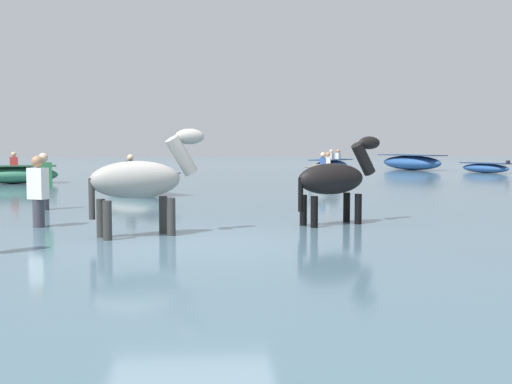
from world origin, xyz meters
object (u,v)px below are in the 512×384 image
(boat_near_port, at_px, (485,168))
(boat_mid_channel, at_px, (14,174))
(person_wading_close, at_px, (38,200))
(boat_distant_east, at_px, (324,174))
(boat_mid_outer, at_px, (331,166))
(person_wading_mid, at_px, (44,188))
(horse_lead_black, at_px, (335,181))
(boat_distant_west, at_px, (136,182))
(horse_trailing_grey, at_px, (141,183))
(boat_near_starboard, at_px, (411,162))

(boat_near_port, bearing_deg, boat_mid_channel, -161.90)
(boat_mid_channel, bearing_deg, person_wading_close, -72.99)
(boat_distant_east, xyz_separation_m, person_wading_close, (-7.14, -11.34, 0.14))
(boat_mid_outer, distance_m, boat_distant_east, 8.93)
(boat_mid_outer, xyz_separation_m, person_wading_mid, (-9.73, -17.04, 0.15))
(horse_lead_black, relative_size, boat_mid_channel, 0.62)
(boat_distant_east, relative_size, boat_near_port, 1.26)
(horse_lead_black, height_order, boat_distant_east, horse_lead_black)
(boat_mid_outer, bearing_deg, boat_distant_west, -122.62)
(boat_near_port, xyz_separation_m, person_wading_close, (-16.43, -18.97, 0.24))
(horse_trailing_grey, height_order, boat_mid_outer, horse_trailing_grey)
(boat_near_port, bearing_deg, boat_mid_outer, 171.65)
(boat_distant_west, distance_m, boat_distant_east, 7.40)
(horse_trailing_grey, bearing_deg, horse_lead_black, 19.76)
(boat_distant_west, relative_size, boat_near_starboard, 0.77)
(boat_mid_outer, bearing_deg, boat_mid_channel, -149.28)
(horse_trailing_grey, xyz_separation_m, boat_near_starboard, (12.07, 23.73, -0.44))
(boat_distant_west, relative_size, person_wading_mid, 1.93)
(person_wading_mid, bearing_deg, person_wading_close, -78.83)
(boat_mid_channel, height_order, person_wading_mid, person_wading_mid)
(horse_trailing_grey, relative_size, boat_distant_west, 0.66)
(boat_mid_outer, distance_m, boat_mid_channel, 15.03)
(boat_mid_outer, height_order, boat_near_starboard, boat_mid_outer)
(boat_distant_east, relative_size, person_wading_mid, 2.07)
(horse_lead_black, bearing_deg, boat_mid_outer, 78.85)
(boat_near_port, relative_size, person_wading_close, 1.64)
(boat_near_port, distance_m, person_wading_close, 25.10)
(boat_distant_west, bearing_deg, boat_mid_outer, 57.38)
(boat_mid_channel, height_order, boat_near_port, boat_mid_channel)
(boat_distant_west, distance_m, person_wading_mid, 4.55)
(boat_mid_outer, xyz_separation_m, person_wading_close, (-9.14, -20.04, 0.15))
(boat_near_starboard, xyz_separation_m, person_wading_mid, (-14.53, -19.48, 0.08))
(person_wading_close, bearing_deg, boat_mid_channel, 107.01)
(person_wading_close, bearing_deg, horse_trailing_grey, -33.78)
(horse_trailing_grey, bearing_deg, person_wading_close, 146.22)
(boat_near_starboard, bearing_deg, horse_trailing_grey, -116.96)
(horse_trailing_grey, relative_size, boat_near_port, 0.78)
(boat_near_port, xyz_separation_m, person_wading_mid, (-17.02, -15.97, 0.24))
(boat_distant_west, bearing_deg, boat_distant_east, 33.40)
(boat_distant_east, bearing_deg, boat_distant_west, -146.60)
(horse_trailing_grey, relative_size, person_wading_close, 1.27)
(horse_trailing_grey, xyz_separation_m, person_wading_close, (-1.87, 1.25, -0.36))
(boat_distant_west, xyz_separation_m, boat_mid_outer, (8.18, 12.78, -0.00))
(boat_near_starboard, height_order, person_wading_mid, person_wading_mid)
(horse_trailing_grey, relative_size, person_wading_mid, 1.27)
(boat_distant_east, height_order, person_wading_mid, person_wading_mid)
(person_wading_close, bearing_deg, person_wading_mid, 101.17)
(boat_mid_outer, distance_m, person_wading_close, 22.03)
(person_wading_close, relative_size, person_wading_mid, 1.00)
(boat_distant_east, relative_size, boat_mid_channel, 1.07)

